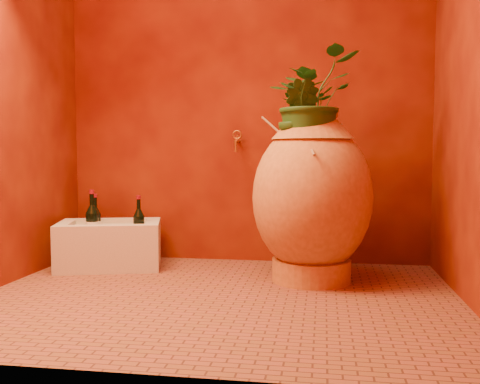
% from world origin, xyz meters
% --- Properties ---
extents(floor, '(2.50, 2.50, 0.00)m').
position_xyz_m(floor, '(0.00, 0.00, 0.00)').
color(floor, brown).
rests_on(floor, ground).
extents(wall_back, '(2.50, 0.02, 2.50)m').
position_xyz_m(wall_back, '(0.00, 1.00, 1.25)').
color(wall_back, '#4E0B04').
rests_on(wall_back, ground).
extents(wall_right, '(0.02, 2.00, 2.50)m').
position_xyz_m(wall_right, '(1.25, 0.00, 1.25)').
color(wall_right, '#4E0B04').
rests_on(wall_right, ground).
extents(amphora, '(0.71, 0.71, 1.00)m').
position_xyz_m(amphora, '(0.47, 0.44, 0.50)').
color(amphora, '#C27D36').
rests_on(amphora, floor).
extents(stone_basin, '(0.75, 0.61, 0.30)m').
position_xyz_m(stone_basin, '(-0.85, 0.62, 0.14)').
color(stone_basin, beige).
rests_on(stone_basin, floor).
extents(wine_bottle_a, '(0.08, 0.08, 0.31)m').
position_xyz_m(wine_bottle_a, '(-0.65, 0.64, 0.28)').
color(wine_bottle_a, black).
rests_on(wine_bottle_a, stone_basin).
extents(wine_bottle_b, '(0.08, 0.08, 0.31)m').
position_xyz_m(wine_bottle_b, '(-0.99, 0.72, 0.28)').
color(wine_bottle_b, black).
rests_on(wine_bottle_b, stone_basin).
extents(wine_bottle_c, '(0.08, 0.08, 0.35)m').
position_xyz_m(wine_bottle_c, '(-0.95, 0.58, 0.29)').
color(wine_bottle_c, black).
rests_on(wine_bottle_c, stone_basin).
extents(wall_tap, '(0.07, 0.14, 0.15)m').
position_xyz_m(wall_tap, '(-0.05, 0.92, 0.84)').
color(wall_tap, '#AB7427').
rests_on(wall_tap, wall_back).
extents(plant_main, '(0.68, 0.68, 0.57)m').
position_xyz_m(plant_main, '(0.46, 0.43, 1.05)').
color(plant_main, '#1C4719').
rests_on(plant_main, amphora).
extents(plant_side, '(0.28, 0.26, 0.42)m').
position_xyz_m(plant_side, '(0.40, 0.37, 0.95)').
color(plant_side, '#1C4719').
rests_on(plant_side, amphora).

